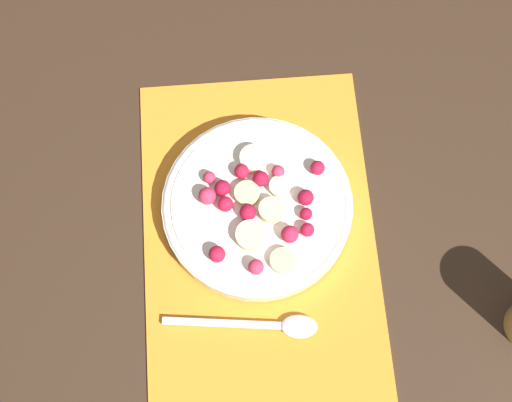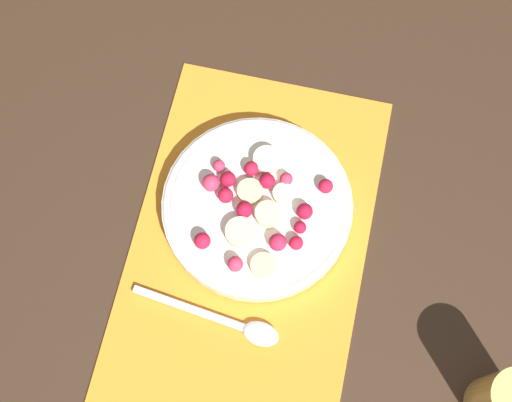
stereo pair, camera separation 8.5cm
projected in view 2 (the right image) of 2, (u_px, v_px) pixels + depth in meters
ground_plane at (247, 254)px, 0.86m from camera, size 3.00×3.00×0.00m
placemat at (247, 253)px, 0.86m from camera, size 0.48×0.28×0.01m
fruit_bowl at (256, 206)px, 0.86m from camera, size 0.23×0.23×0.05m
spoon at (236, 325)px, 0.83m from camera, size 0.04×0.18×0.01m
drinking_glass at (505, 401)px, 0.76m from camera, size 0.06×0.06×0.10m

